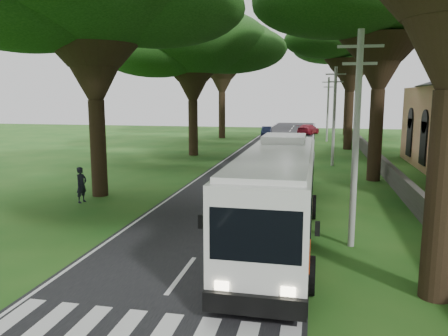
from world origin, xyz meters
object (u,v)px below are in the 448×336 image
(pedestrian, at_px, (81,185))
(pole_far, at_px, (328,108))
(pole_mid, at_px, (334,115))
(pole_near, at_px, (356,137))
(distant_car_a, at_px, (272,140))
(distant_car_b, at_px, (266,131))
(distant_car_c, at_px, (308,129))
(coach_bus, at_px, (278,194))

(pedestrian, bearing_deg, pole_far, -10.08)
(pole_mid, bearing_deg, pole_near, -90.00)
(pole_near, xyz_separation_m, pole_mid, (0.00, 20.00, 0.00))
(pole_far, relative_size, distant_car_a, 2.31)
(pole_far, bearing_deg, distant_car_a, -138.38)
(distant_car_b, bearing_deg, pole_mid, -74.93)
(distant_car_c, bearing_deg, coach_bus, 107.84)
(distant_car_b, bearing_deg, distant_car_c, 20.81)
(coach_bus, relative_size, pedestrian, 6.42)
(coach_bus, bearing_deg, pole_mid, 82.31)
(pole_far, relative_size, distant_car_c, 1.55)
(pedestrian, bearing_deg, coach_bus, -102.09)
(pole_mid, relative_size, pole_far, 1.00)
(pole_mid, xyz_separation_m, distant_car_a, (-6.36, 14.35, -3.56))
(distant_car_b, height_order, distant_car_c, distant_car_c)
(coach_bus, distance_m, distant_car_c, 50.49)
(coach_bus, xyz_separation_m, distant_car_c, (0.30, 50.48, -1.19))
(pole_near, height_order, pole_mid, same)
(distant_car_c, bearing_deg, distant_car_b, 41.03)
(pole_mid, bearing_deg, pedestrian, -130.95)
(coach_bus, height_order, distant_car_a, coach_bus)
(coach_bus, bearing_deg, pole_far, 86.18)
(pedestrian, bearing_deg, distant_car_c, -2.83)
(distant_car_a, relative_size, distant_car_b, 0.92)
(pole_mid, xyz_separation_m, coach_bus, (-2.80, -20.33, -2.21))
(pole_far, bearing_deg, pedestrian, -110.92)
(coach_bus, relative_size, distant_car_b, 3.28)
(distant_car_c, relative_size, pedestrian, 2.67)
(distant_car_a, distance_m, distant_car_c, 16.26)
(distant_car_b, relative_size, pedestrian, 1.96)
(pole_far, xyz_separation_m, pedestrian, (-13.66, -35.74, -3.21))
(pole_mid, height_order, distant_car_a, pole_mid)
(pole_near, relative_size, pole_far, 1.00)
(pole_near, relative_size, pole_mid, 1.00)
(pole_mid, relative_size, coach_bus, 0.65)
(pole_far, distance_m, pedestrian, 38.40)
(pole_near, bearing_deg, distant_car_c, 92.85)
(distant_car_b, xyz_separation_m, distant_car_c, (6.00, 2.53, 0.12))
(pole_far, relative_size, pedestrian, 4.14)
(pole_near, bearing_deg, pole_far, 90.00)
(pole_far, relative_size, coach_bus, 0.65)
(pole_near, distance_m, pedestrian, 14.67)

